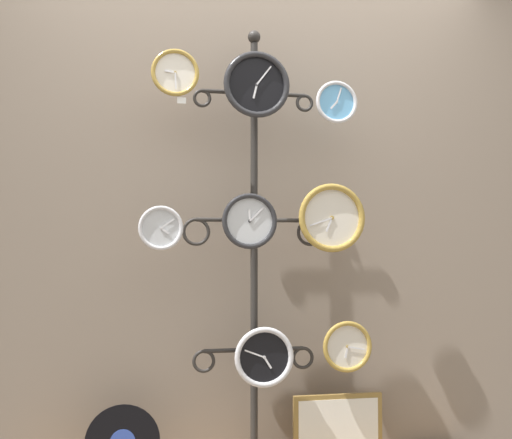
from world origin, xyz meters
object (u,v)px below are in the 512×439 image
object	(u,v)px
clock_bottom_right	(347,346)
picture_frame	(338,428)
clock_top_center	(257,85)
clock_top_right	(336,102)
clock_middle_right	(332,218)
clock_bottom_center	(264,357)
clock_middle_left	(161,228)
clock_middle_center	(249,221)
clock_top_left	(175,73)
display_stand	(254,311)

from	to	relation	value
clock_bottom_right	picture_frame	distance (m)	0.39
clock_top_center	clock_top_right	bearing A→B (deg)	5.35
clock_middle_right	clock_bottom_center	distance (m)	0.71
clock_top_center	clock_middle_right	bearing A→B (deg)	3.89
clock_middle_left	clock_middle_right	xyz separation A→B (m)	(0.79, -0.00, 0.05)
clock_top_center	clock_middle_center	distance (m)	0.63
clock_top_left	clock_middle_left	bearing A→B (deg)	168.96
clock_top_center	clock_middle_left	world-z (taller)	clock_top_center
clock_top_center	clock_middle_right	distance (m)	0.71
clock_top_right	clock_middle_right	bearing A→B (deg)	-158.22
clock_top_left	clock_bottom_center	size ratio (longest dim) A/B	0.80
clock_top_center	clock_middle_right	xyz separation A→B (m)	(0.36, 0.02, -0.61)
clock_middle_left	clock_bottom_center	world-z (taller)	clock_middle_left
clock_middle_left	clock_bottom_right	distance (m)	1.03
clock_middle_left	picture_frame	size ratio (longest dim) A/B	0.46
clock_top_right	clock_middle_left	size ratio (longest dim) A/B	1.03
clock_top_left	clock_top_right	world-z (taller)	clock_top_left
display_stand	clock_middle_center	world-z (taller)	display_stand
clock_middle_right	clock_bottom_center	bearing A→B (deg)	-176.90
clock_top_left	clock_middle_center	size ratio (longest dim) A/B	0.85
clock_top_right	clock_middle_left	xyz separation A→B (m)	(-0.82, -0.01, -0.61)
display_stand	clock_top_left	distance (m)	1.16
picture_frame	clock_middle_center	bearing A→B (deg)	-169.80
clock_top_left	clock_top_center	bearing A→B (deg)	-2.39
clock_top_right	picture_frame	world-z (taller)	clock_top_right
clock_top_center	picture_frame	size ratio (longest dim) A/B	0.71
clock_middle_left	clock_middle_center	xyz separation A→B (m)	(0.40, -0.02, 0.03)
clock_top_left	clock_middle_right	world-z (taller)	clock_top_left
clock_middle_right	picture_frame	xyz separation A→B (m)	(0.05, 0.06, -0.99)
clock_middle_center	clock_bottom_center	xyz separation A→B (m)	(0.07, -0.00, -0.61)
clock_middle_right	clock_bottom_center	world-z (taller)	clock_middle_right
clock_middle_center	picture_frame	distance (m)	1.07
clock_top_center	clock_middle_left	bearing A→B (deg)	176.42
clock_top_center	clock_middle_center	size ratio (longest dim) A/B	1.22
clock_bottom_center	clock_top_right	bearing A→B (deg)	4.77
clock_middle_left	clock_middle_center	bearing A→B (deg)	-2.78
clock_top_right	clock_bottom_center	distance (m)	1.24
clock_top_left	clock_middle_right	bearing A→B (deg)	0.72
clock_middle_center	clock_bottom_right	world-z (taller)	clock_middle_center
clock_top_left	clock_middle_center	bearing A→B (deg)	-1.35
clock_top_left	clock_middle_right	size ratio (longest dim) A/B	0.67
clock_bottom_center	clock_bottom_right	size ratio (longest dim) A/B	1.14
display_stand	clock_middle_left	distance (m)	0.59
clock_top_left	clock_top_right	distance (m)	0.77
picture_frame	clock_top_left	bearing A→B (deg)	-174.78
clock_middle_center	clock_bottom_right	xyz separation A→B (m)	(0.47, 0.03, -0.58)
display_stand	clock_middle_right	distance (m)	0.57
clock_top_left	clock_bottom_right	xyz separation A→B (m)	(0.81, 0.02, -1.25)
clock_top_left	clock_top_center	world-z (taller)	clock_top_center
clock_top_right	clock_middle_left	distance (m)	1.02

